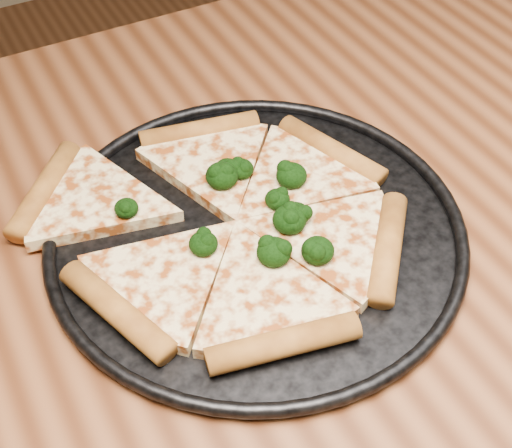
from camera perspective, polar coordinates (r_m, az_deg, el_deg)
name	(u,v)px	position (r m, az deg, el deg)	size (l,w,h in m)	color
dining_table	(284,312)	(0.75, 2.25, -6.93)	(1.20, 0.90, 0.75)	brown
pizza_pan	(256,230)	(0.68, 0.00, -0.47)	(0.40, 0.40, 0.02)	black
pizza	(227,221)	(0.68, -2.31, 0.26)	(0.37, 0.35, 0.02)	#FFE19C
broccoli_florets	(261,208)	(0.68, 0.39, 1.26)	(0.19, 0.16, 0.02)	black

